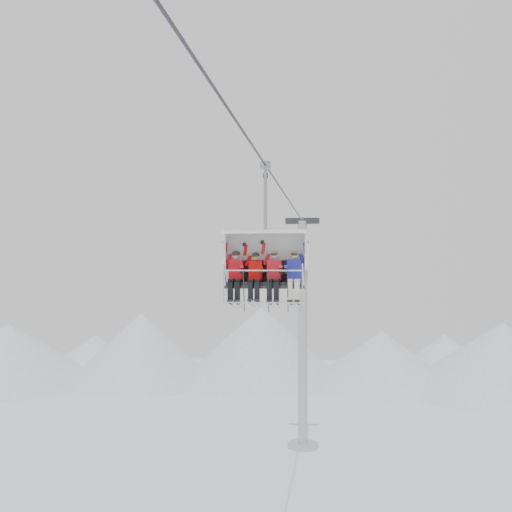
# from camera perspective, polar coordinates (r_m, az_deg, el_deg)

# --- Properties ---
(ridgeline) EXTENTS (72.00, 21.00, 7.00)m
(ridgeline) POSITION_cam_1_polar(r_m,az_deg,el_deg) (58.42, 3.65, -8.76)
(ridgeline) COLOR silver
(ridgeline) RESTS_ON ground
(lift_tower_right) EXTENTS (2.00, 1.80, 13.48)m
(lift_tower_right) POSITION_cam_1_polar(r_m,az_deg,el_deg) (38.10, 4.17, -8.22)
(lift_tower_right) COLOR #B0B2B7
(lift_tower_right) RESTS_ON ground
(haul_cable) EXTENTS (0.06, 50.00, 0.06)m
(haul_cable) POSITION_cam_1_polar(r_m,az_deg,el_deg) (16.19, 0.00, 9.32)
(haul_cable) COLOR #323237
(haul_cable) RESTS_ON lift_tower_left
(chairlift_carrier) EXTENTS (2.35, 1.17, 3.98)m
(chairlift_carrier) POSITION_cam_1_polar(r_m,az_deg,el_deg) (18.16, 0.89, -0.20)
(chairlift_carrier) COLOR black
(chairlift_carrier) RESTS_ON haul_cable
(skier_far_left) EXTENTS (0.40, 1.69, 1.61)m
(skier_far_left) POSITION_cam_1_polar(r_m,az_deg,el_deg) (17.96, -1.82, -1.67)
(skier_far_left) COLOR #B70B12
(skier_far_left) RESTS_ON chairlift_carrier
(skier_center_left) EXTENTS (0.38, 1.69, 1.54)m
(skier_center_left) POSITION_cam_1_polar(r_m,az_deg,el_deg) (17.88, -0.07, -1.74)
(skier_center_left) COLOR #C80805
(skier_center_left) RESTS_ON chairlift_carrier
(skier_center_right) EXTENTS (0.40, 1.69, 1.61)m
(skier_center_right) POSITION_cam_1_polar(r_m,az_deg,el_deg) (17.83, 1.61, -1.67)
(skier_center_right) COLOR red
(skier_center_right) RESTS_ON chairlift_carrier
(skier_far_right) EXTENTS (0.40, 1.69, 1.61)m
(skier_far_right) POSITION_cam_1_polar(r_m,az_deg,el_deg) (17.78, 3.42, -1.67)
(skier_far_right) COLOR navy
(skier_far_right) RESTS_ON chairlift_carrier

